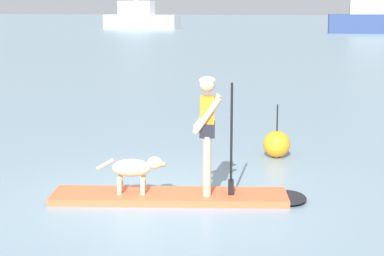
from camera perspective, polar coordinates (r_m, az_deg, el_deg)
The scene contains 7 objects.
ground_plane at distance 9.81m, azimuth -1.94°, elevation -6.18°, with size 400.00×400.00×0.00m, color slate.
paddleboard at distance 9.78m, azimuth -0.59°, elevation -5.92°, with size 3.79×1.85×0.10m.
person_paddler at distance 9.53m, azimuth 1.41°, elevation 0.15°, with size 0.67×0.57×1.72m.
dog at distance 9.73m, azimuth -4.95°, elevation -3.52°, with size 1.00×0.40×0.55m.
moored_boat_far_starboard at distance 84.57m, azimuth -4.46°, elevation 9.41°, with size 9.56×2.90×4.09m.
moored_boat_far_port at distance 72.39m, azimuth 15.79°, elevation 9.05°, with size 10.93×4.27×4.66m.
marker_buoy at distance 12.53m, azimuth 7.30°, elevation -1.38°, with size 0.51×0.51×1.01m.
Camera 1 is at (3.41, -8.76, 2.81)m, focal length 61.97 mm.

